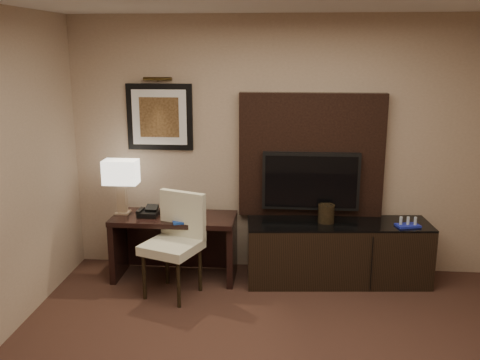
# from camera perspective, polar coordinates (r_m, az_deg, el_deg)

# --- Properties ---
(wall_back) EXTENTS (4.50, 0.01, 2.70)m
(wall_back) POSITION_cam_1_polar(r_m,az_deg,el_deg) (5.66, 4.55, 3.58)
(wall_back) COLOR tan
(wall_back) RESTS_ON floor
(desk) EXTENTS (1.27, 0.56, 0.68)m
(desk) POSITION_cam_1_polar(r_m,az_deg,el_deg) (5.67, -6.96, -7.11)
(desk) COLOR black
(desk) RESTS_ON floor
(credenza) EXTENTS (1.88, 0.67, 0.64)m
(credenza) POSITION_cam_1_polar(r_m,az_deg,el_deg) (5.63, 10.37, -7.59)
(credenza) COLOR black
(credenza) RESTS_ON floor
(tv_wall_panel) EXTENTS (1.50, 0.12, 1.30)m
(tv_wall_panel) POSITION_cam_1_polar(r_m,az_deg,el_deg) (5.62, 7.59, 2.60)
(tv_wall_panel) COLOR black
(tv_wall_panel) RESTS_ON wall_back
(tv) EXTENTS (1.00, 0.08, 0.60)m
(tv) POSITION_cam_1_polar(r_m,az_deg,el_deg) (5.58, 7.55, -0.11)
(tv) COLOR black
(tv) RESTS_ON tv_wall_panel
(artwork) EXTENTS (0.70, 0.04, 0.70)m
(artwork) POSITION_cam_1_polar(r_m,az_deg,el_deg) (5.75, -8.55, 6.66)
(artwork) COLOR black
(artwork) RESTS_ON wall_back
(picture_light) EXTENTS (0.04, 0.04, 0.30)m
(picture_light) POSITION_cam_1_polar(r_m,az_deg,el_deg) (5.68, -8.79, 10.62)
(picture_light) COLOR #3C2E13
(picture_light) RESTS_ON wall_back
(desk_chair) EXTENTS (0.66, 0.70, 1.02)m
(desk_chair) POSITION_cam_1_polar(r_m,az_deg,el_deg) (5.22, -7.31, -6.99)
(desk_chair) COLOR beige
(desk_chair) RESTS_ON floor
(table_lamp) EXTENTS (0.37, 0.26, 0.56)m
(table_lamp) POSITION_cam_1_polar(r_m,az_deg,el_deg) (5.66, -12.51, -0.79)
(table_lamp) COLOR #977C5E
(table_lamp) RESTS_ON desk
(desk_phone) EXTENTS (0.21, 0.19, 0.10)m
(desk_phone) POSITION_cam_1_polar(r_m,az_deg,el_deg) (5.58, -9.75, -3.33)
(desk_phone) COLOR black
(desk_phone) RESTS_ON desk
(blue_folder) EXTENTS (0.35, 0.40, 0.02)m
(blue_folder) POSITION_cam_1_polar(r_m,az_deg,el_deg) (5.44, -6.02, -4.07)
(blue_folder) COLOR #173C98
(blue_folder) RESTS_ON desk
(book) EXTENTS (0.15, 0.03, 0.20)m
(book) POSITION_cam_1_polar(r_m,az_deg,el_deg) (5.45, -6.27, -3.04)
(book) COLOR tan
(book) RESTS_ON desk
(ice_bucket) EXTENTS (0.21, 0.21, 0.19)m
(ice_bucket) POSITION_cam_1_polar(r_m,az_deg,el_deg) (5.49, 9.18, -3.56)
(ice_bucket) COLOR black
(ice_bucket) RESTS_ON credenza
(minibar_tray) EXTENTS (0.26, 0.19, 0.08)m
(minibar_tray) POSITION_cam_1_polar(r_m,az_deg,el_deg) (5.57, 17.48, -4.35)
(minibar_tray) COLOR #1C28B6
(minibar_tray) RESTS_ON credenza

